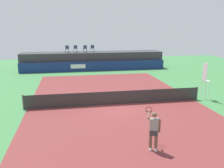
% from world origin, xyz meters
% --- Properties ---
extents(ground_plane, '(48.00, 48.00, 0.00)m').
position_xyz_m(ground_plane, '(0.00, 3.00, 0.00)').
color(ground_plane, '#3D7A42').
extents(court_inner, '(12.00, 22.00, 0.00)m').
position_xyz_m(court_inner, '(0.00, 0.00, 0.00)').
color(court_inner, maroon).
rests_on(court_inner, ground).
extents(sponsor_wall, '(18.00, 0.22, 1.20)m').
position_xyz_m(sponsor_wall, '(-0.01, 13.50, 0.60)').
color(sponsor_wall, navy).
rests_on(sponsor_wall, ground).
extents(spectator_platform, '(18.00, 2.80, 2.20)m').
position_xyz_m(spectator_platform, '(0.00, 15.30, 1.10)').
color(spectator_platform, '#38383D').
rests_on(spectator_platform, ground).
extents(spectator_chair_far_left, '(0.47, 0.47, 0.89)m').
position_xyz_m(spectator_chair_far_left, '(-3.24, 15.16, 2.69)').
color(spectator_chair_far_left, '#2D3D56').
rests_on(spectator_chair_far_left, spectator_platform).
extents(spectator_chair_left, '(0.45, 0.45, 0.89)m').
position_xyz_m(spectator_chair_left, '(-2.20, 15.32, 2.69)').
color(spectator_chair_left, '#2D3D56').
rests_on(spectator_chair_left, spectator_platform).
extents(spectator_chair_center, '(0.46, 0.46, 0.89)m').
position_xyz_m(spectator_chair_center, '(-1.00, 15.04, 2.69)').
color(spectator_chair_center, '#2D3D56').
rests_on(spectator_chair_center, spectator_platform).
extents(spectator_chair_right, '(0.47, 0.47, 0.89)m').
position_xyz_m(spectator_chair_right, '(-0.02, 15.39, 2.69)').
color(spectator_chair_right, '#2D3D56').
rests_on(spectator_chair_right, spectator_platform).
extents(umpire_chair, '(0.51, 0.51, 2.76)m').
position_xyz_m(umpire_chair, '(6.78, -0.02, 1.59)').
color(umpire_chair, white).
rests_on(umpire_chair, ground).
extents(tennis_net, '(12.40, 0.02, 0.95)m').
position_xyz_m(tennis_net, '(0.00, 0.00, 0.47)').
color(tennis_net, '#2D2D2D').
rests_on(tennis_net, ground).
extents(net_post_near, '(0.10, 0.10, 1.00)m').
position_xyz_m(net_post_near, '(-6.20, 0.00, 0.50)').
color(net_post_near, '#4C4C51').
rests_on(net_post_near, ground).
extents(net_post_far, '(0.10, 0.10, 1.00)m').
position_xyz_m(net_post_far, '(6.20, 0.00, 0.50)').
color(net_post_far, '#4C4C51').
rests_on(net_post_far, ground).
extents(tennis_player, '(0.55, 1.25, 1.77)m').
position_xyz_m(tennis_player, '(0.35, -6.67, 0.96)').
color(tennis_player, white).
rests_on(tennis_player, court_inner).
extents(tennis_ball, '(0.07, 0.07, 0.07)m').
position_xyz_m(tennis_ball, '(-1.25, 0.48, 0.04)').
color(tennis_ball, '#D8EA33').
rests_on(tennis_ball, court_inner).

